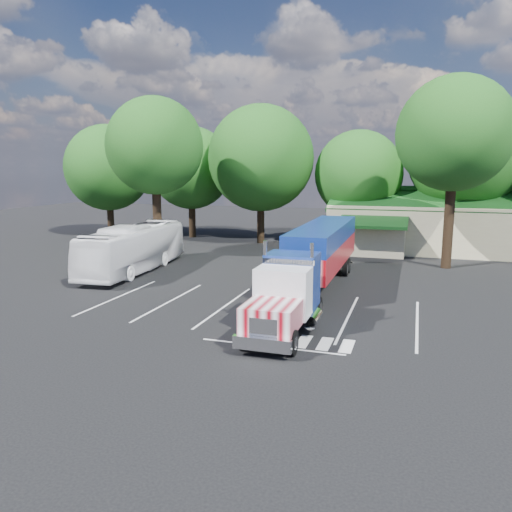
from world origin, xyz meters
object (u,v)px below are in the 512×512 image
(semi_truck, at_px, (315,256))
(tour_bus, at_px, (134,248))
(woman, at_px, (308,296))
(silver_sedan, at_px, (449,247))
(bicycle, at_px, (306,260))

(semi_truck, bearing_deg, tour_bus, 168.30)
(woman, xyz_separation_m, silver_sedan, (7.57, 20.00, -0.17))
(bicycle, distance_m, tour_bus, 12.34)
(semi_truck, xyz_separation_m, tour_bus, (-13.36, 2.72, -0.61))
(semi_truck, xyz_separation_m, bicycle, (-2.20, 7.85, -1.73))
(woman, xyz_separation_m, bicycle, (-2.63, 11.68, -0.40))
(semi_truck, distance_m, tour_bus, 13.65)
(woman, height_order, bicycle, woman)
(woman, bearing_deg, silver_sedan, -24.54)
(tour_bus, bearing_deg, bicycle, 20.29)
(bicycle, bearing_deg, woman, -111.99)
(tour_bus, bearing_deg, silver_sedan, 27.80)
(woman, distance_m, bicycle, 11.98)
(semi_truck, bearing_deg, bicycle, 105.45)
(semi_truck, height_order, bicycle, semi_truck)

